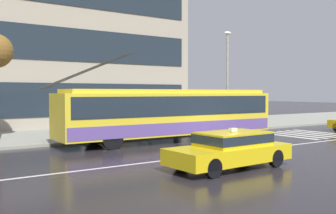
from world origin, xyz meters
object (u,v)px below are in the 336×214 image
(taxi_oncoming_near, at_px, (231,148))
(pedestrian_at_shelter, at_px, (192,107))
(trolleybus, at_px, (171,113))
(bus_shelter, at_px, (114,102))
(street_lamp, at_px, (227,71))
(pedestrian_approaching_curb, at_px, (175,106))

(taxi_oncoming_near, xyz_separation_m, pedestrian_at_shelter, (6.91, 11.10, 0.95))
(trolleybus, bearing_deg, bus_shelter, 111.49)
(taxi_oncoming_near, relative_size, pedestrian_at_shelter, 2.45)
(trolleybus, distance_m, pedestrian_at_shelter, 5.88)
(trolleybus, bearing_deg, pedestrian_at_shelter, 41.23)
(pedestrian_at_shelter, distance_m, street_lamp, 3.44)
(bus_shelter, xyz_separation_m, pedestrian_at_shelter, (5.94, 0.01, -0.39))
(pedestrian_at_shelter, height_order, street_lamp, street_lamp)
(trolleybus, xyz_separation_m, taxi_oncoming_near, (-2.49, -7.23, -0.85))
(trolleybus, relative_size, street_lamp, 1.97)
(trolleybus, relative_size, pedestrian_approaching_curb, 6.44)
(pedestrian_approaching_curb, bearing_deg, bus_shelter, 150.41)
(trolleybus, distance_m, bus_shelter, 4.18)
(taxi_oncoming_near, bearing_deg, trolleybus, 71.01)
(bus_shelter, bearing_deg, trolleybus, -68.51)
(bus_shelter, distance_m, pedestrian_approaching_curb, 3.67)
(trolleybus, height_order, bus_shelter, trolleybus)
(taxi_oncoming_near, distance_m, pedestrian_at_shelter, 13.11)
(pedestrian_approaching_curb, xyz_separation_m, street_lamp, (4.66, 0.32, 2.28))
(trolleybus, distance_m, taxi_oncoming_near, 7.69)
(pedestrian_at_shelter, height_order, pedestrian_approaching_curb, pedestrian_approaching_curb)
(taxi_oncoming_near, height_order, pedestrian_approaching_curb, pedestrian_approaching_curb)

